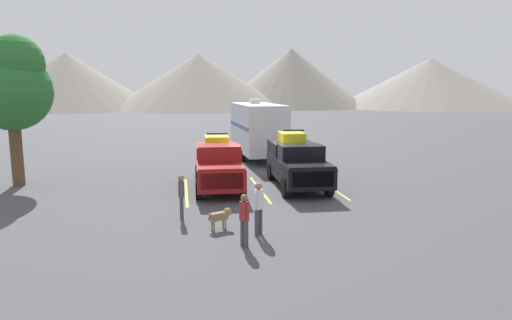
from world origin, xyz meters
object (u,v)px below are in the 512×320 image
Objects in this scene: camper_trailer_a at (258,128)px; pickup_truck_a at (218,164)px; person_b at (181,194)px; person_c at (259,205)px; dog at (222,215)px; person_a at (244,217)px; pickup_truck_b at (297,161)px.

pickup_truck_a is at bearing -111.80° from camper_trailer_a.
person_b is 0.94× the size of person_c.
person_b is at bearing 133.66° from dog.
pickup_truck_a is 8.03m from person_a.
pickup_truck_b reaches higher than person_a.
person_c reaches higher than person_a.
dog is (1.30, -1.36, -0.46)m from person_b.
dog is (-3.66, -14.41, -1.57)m from camper_trailer_a.
pickup_truck_a is at bearing 175.70° from pickup_truck_b.
dog is at bearing -104.27° from camper_trailer_a.
pickup_truck_b is at bearing -87.05° from camper_trailer_a.
person_c is at bearing -36.96° from dog.
camper_trailer_a is at bearing 68.20° from pickup_truck_a.
pickup_truck_b is 7.30m from dog.
camper_trailer_a reaches higher than dog.
person_a is at bearing -59.84° from person_b.
person_b is (-5.40, -4.64, -0.26)m from pickup_truck_b.
person_b reaches higher than person_a.
camper_trailer_a is at bearing 69.17° from person_b.
camper_trailer_a is (-0.43, 8.41, 0.85)m from pickup_truck_b.
pickup_truck_a reaches higher than person_c.
pickup_truck_b is 3.27× the size of person_c.
pickup_truck_b is 7.46m from person_c.
dog is at bearing 143.04° from person_c.
person_a is at bearing -122.16° from person_c.
dog is (-0.51, 1.76, -0.44)m from person_a.
pickup_truck_b reaches higher than person_c.
person_c is 2.07× the size of dog.
person_c is (2.40, -2.19, 0.06)m from person_b.
person_b is (-1.71, -4.91, -0.21)m from pickup_truck_a.
pickup_truck_a is at bearing 95.52° from person_c.
pickup_truck_b reaches higher than dog.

